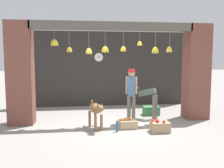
{
  "coord_description": "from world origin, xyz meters",
  "views": [
    {
      "loc": [
        -1.01,
        -7.11,
        1.93
      ],
      "look_at": [
        0.0,
        0.41,
        1.12
      ],
      "focal_mm": 40.0,
      "sensor_mm": 36.0,
      "label": 1
    }
  ],
  "objects_px": {
    "shopkeeper": "(131,91)",
    "fruit_crate_apples": "(160,127)",
    "worker_stooping": "(149,98)",
    "water_bottle": "(117,126)",
    "fruit_crate_oranges": "(128,124)",
    "produce_box_green": "(151,111)",
    "dog": "(96,110)",
    "wall_clock": "(99,57)"
  },
  "relations": [
    {
      "from": "shopkeeper",
      "to": "fruit_crate_apples",
      "type": "xyz_separation_m",
      "value": [
        0.52,
        -1.13,
        -0.78
      ]
    },
    {
      "from": "worker_stooping",
      "to": "water_bottle",
      "type": "distance_m",
      "value": 1.85
    },
    {
      "from": "fruit_crate_oranges",
      "to": "water_bottle",
      "type": "xyz_separation_m",
      "value": [
        -0.34,
        -0.29,
        0.02
      ]
    },
    {
      "from": "fruit_crate_apples",
      "to": "water_bottle",
      "type": "relative_size",
      "value": 1.58
    },
    {
      "from": "worker_stooping",
      "to": "fruit_crate_apples",
      "type": "xyz_separation_m",
      "value": [
        -0.12,
        -1.47,
        -0.52
      ]
    },
    {
      "from": "fruit_crate_oranges",
      "to": "fruit_crate_apples",
      "type": "distance_m",
      "value": 0.88
    },
    {
      "from": "produce_box_green",
      "to": "worker_stooping",
      "type": "bearing_deg",
      "value": -115.66
    },
    {
      "from": "dog",
      "to": "worker_stooping",
      "type": "height_order",
      "value": "worker_stooping"
    },
    {
      "from": "fruit_crate_oranges",
      "to": "water_bottle",
      "type": "height_order",
      "value": "water_bottle"
    },
    {
      "from": "worker_stooping",
      "to": "water_bottle",
      "type": "relative_size",
      "value": 3.35
    },
    {
      "from": "dog",
      "to": "worker_stooping",
      "type": "distance_m",
      "value": 1.99
    },
    {
      "from": "shopkeeper",
      "to": "fruit_crate_oranges",
      "type": "xyz_separation_m",
      "value": [
        -0.23,
        -0.66,
        -0.8
      ]
    },
    {
      "from": "dog",
      "to": "water_bottle",
      "type": "distance_m",
      "value": 0.75
    },
    {
      "from": "dog",
      "to": "wall_clock",
      "type": "height_order",
      "value": "wall_clock"
    },
    {
      "from": "fruit_crate_apples",
      "to": "water_bottle",
      "type": "bearing_deg",
      "value": 171.07
    },
    {
      "from": "fruit_crate_apples",
      "to": "produce_box_green",
      "type": "distance_m",
      "value": 1.94
    },
    {
      "from": "fruit_crate_oranges",
      "to": "produce_box_green",
      "type": "distance_m",
      "value": 1.81
    },
    {
      "from": "water_bottle",
      "to": "wall_clock",
      "type": "xyz_separation_m",
      "value": [
        -0.19,
        3.55,
        1.8
      ]
    },
    {
      "from": "wall_clock",
      "to": "fruit_crate_oranges",
      "type": "bearing_deg",
      "value": -80.78
    },
    {
      "from": "fruit_crate_oranges",
      "to": "shopkeeper",
      "type": "bearing_deg",
      "value": 70.72
    },
    {
      "from": "wall_clock",
      "to": "worker_stooping",
      "type": "bearing_deg",
      "value": -58.18
    },
    {
      "from": "water_bottle",
      "to": "shopkeeper",
      "type": "bearing_deg",
      "value": 58.94
    },
    {
      "from": "fruit_crate_oranges",
      "to": "produce_box_green",
      "type": "height_order",
      "value": "fruit_crate_oranges"
    },
    {
      "from": "fruit_crate_oranges",
      "to": "water_bottle",
      "type": "bearing_deg",
      "value": -139.52
    },
    {
      "from": "fruit_crate_oranges",
      "to": "produce_box_green",
      "type": "xyz_separation_m",
      "value": [
        1.08,
        1.45,
        0.03
      ]
    },
    {
      "from": "dog",
      "to": "wall_clock",
      "type": "distance_m",
      "value": 3.52
    },
    {
      "from": "worker_stooping",
      "to": "wall_clock",
      "type": "distance_m",
      "value": 2.95
    },
    {
      "from": "shopkeeper",
      "to": "water_bottle",
      "type": "bearing_deg",
      "value": 78.28
    },
    {
      "from": "wall_clock",
      "to": "shopkeeper",
      "type": "bearing_deg",
      "value": -73.68
    },
    {
      "from": "produce_box_green",
      "to": "wall_clock",
      "type": "height_order",
      "value": "wall_clock"
    },
    {
      "from": "dog",
      "to": "produce_box_green",
      "type": "distance_m",
      "value": 2.44
    },
    {
      "from": "shopkeeper",
      "to": "wall_clock",
      "type": "height_order",
      "value": "wall_clock"
    },
    {
      "from": "produce_box_green",
      "to": "wall_clock",
      "type": "distance_m",
      "value": 3.02
    },
    {
      "from": "shopkeeper",
      "to": "wall_clock",
      "type": "bearing_deg",
      "value": -54.34
    },
    {
      "from": "worker_stooping",
      "to": "fruit_crate_apples",
      "type": "distance_m",
      "value": 1.56
    },
    {
      "from": "worker_stooping",
      "to": "wall_clock",
      "type": "height_order",
      "value": "wall_clock"
    },
    {
      "from": "fruit_crate_apples",
      "to": "produce_box_green",
      "type": "xyz_separation_m",
      "value": [
        0.33,
        1.91,
        0.01
      ]
    },
    {
      "from": "dog",
      "to": "wall_clock",
      "type": "bearing_deg",
      "value": 159.78
    },
    {
      "from": "shopkeeper",
      "to": "worker_stooping",
      "type": "distance_m",
      "value": 0.77
    },
    {
      "from": "fruit_crate_apples",
      "to": "water_bottle",
      "type": "height_order",
      "value": "fruit_crate_apples"
    },
    {
      "from": "dog",
      "to": "wall_clock",
      "type": "relative_size",
      "value": 2.81
    },
    {
      "from": "water_bottle",
      "to": "produce_box_green",
      "type": "bearing_deg",
      "value": 50.65
    }
  ]
}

